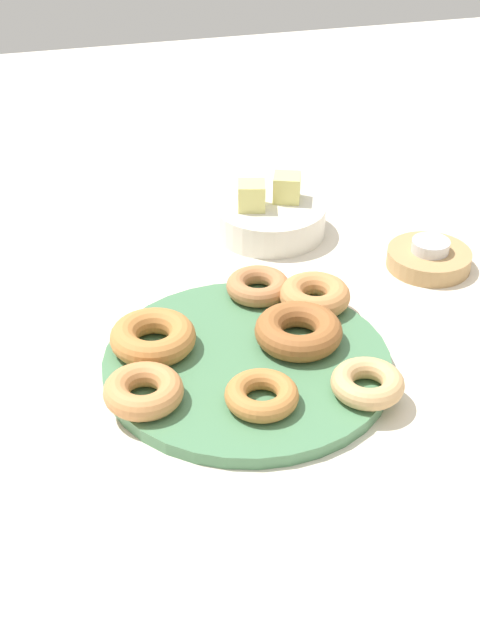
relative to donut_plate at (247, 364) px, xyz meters
The scene contains 14 objects.
ground_plane 0.01m from the donut_plate, ahead, with size 2.40×2.40×0.00m, color beige.
donut_plate is the anchor object (origin of this frame).
donut_0 0.13m from the donut_plate, 160.15° to the right, with size 0.08×0.08×0.03m, color #C6844C.
donut_1 0.11m from the donut_plate, 154.93° to the left, with size 0.09×0.09×0.03m, color #BC7A3D.
donut_2 0.08m from the donut_plate, 94.42° to the right, with size 0.07×0.07×0.02m, color #BC7A3D.
donut_3 0.13m from the donut_plate, 69.08° to the left, with size 0.08×0.08×0.02m, color #B27547.
donut_4 0.07m from the donut_plate, 13.13° to the left, with size 0.10×0.10×0.03m, color #995B2D.
donut_5 0.14m from the donut_plate, 40.16° to the right, with size 0.08×0.08×0.02m, color tan.
donut_6 0.13m from the donut_plate, 37.72° to the left, with size 0.08×0.08×0.03m, color #C6844C.
candle_holder 0.32m from the donut_plate, 27.90° to the left, with size 0.11×0.11×0.02m, color tan.
tealight 0.32m from the donut_plate, 27.90° to the left, with size 0.05×0.05×0.01m, color silver.
fruit_bowl 0.31m from the donut_plate, 69.05° to the left, with size 0.15×0.15×0.04m, color silver.
melon_chunk_left 0.31m from the donut_plate, 73.74° to the left, with size 0.04×0.04×0.04m, color #DBD67A.
melon_chunk_right 0.34m from the donut_plate, 65.48° to the left, with size 0.04×0.04×0.04m, color #DBD67A.
Camera 1 is at (-0.20, -0.72, 0.57)m, focal length 48.51 mm.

